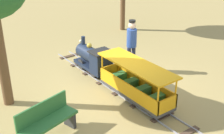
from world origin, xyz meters
name	(u,v)px	position (x,y,z in m)	size (l,w,h in m)	color
ground_plane	(116,87)	(0.00, 0.00, 0.00)	(60.00, 60.00, 0.00)	#A38C51
track	(114,86)	(0.00, 0.09, 0.02)	(0.66, 6.05, 0.04)	gray
locomotive	(94,58)	(0.00, 1.14, 0.49)	(0.62, 1.45, 0.98)	#192338
passenger_car	(136,85)	(0.00, -0.81, 0.42)	(0.72, 2.35, 0.97)	#3F3F3F
conductor_person	(132,42)	(1.03, 0.61, 0.96)	(0.30, 0.30, 1.62)	#282D47
park_bench	(47,121)	(-2.48, -0.92, 0.42)	(1.36, 0.73, 0.82)	#2D6B33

